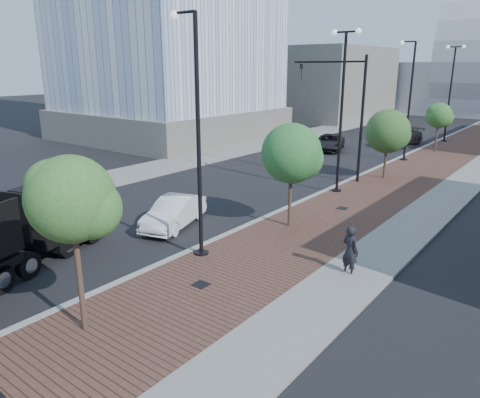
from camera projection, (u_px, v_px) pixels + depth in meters
The scene contains 20 objects.
sidewalk at pixel (460, 154), 39.11m from camera, with size 7.00×140.00×0.12m, color #4C2D23.
curb at pixel (419, 149), 41.16m from camera, with size 0.30×140.00×0.14m, color gray.
west_sidewalk at pixel (296, 136), 48.80m from camera, with size 4.00×140.00×0.12m, color slate.
white_sedan at pixel (174, 212), 21.27m from camera, with size 1.48×4.25×1.40m, color silver.
dark_car_mid at pixel (330, 142), 40.96m from camera, with size 2.36×5.12×1.42m, color black.
dark_car_far at pixel (399, 137), 43.64m from camera, with size 2.20×5.42×1.57m, color black.
pedestrian at pixel (350, 251), 16.18m from camera, with size 0.69×0.45×1.89m, color black.
streetlight_1 at pixel (197, 149), 16.91m from camera, with size 1.44×0.56×9.21m.
streetlight_2 at pixel (341, 112), 25.81m from camera, with size 1.72×0.56×9.28m.
streetlight_3 at pixel (408, 106), 35.12m from camera, with size 1.44×0.56×9.21m.
streetlight_4 at pixel (450, 93), 44.03m from camera, with size 1.72×0.56×9.28m.
traffic_mast at pixel (349, 105), 28.57m from camera, with size 5.09×0.20×8.00m.
tree_0 at pixel (73, 200), 11.80m from camera, with size 2.38×2.33×5.12m.
tree_1 at pixel (293, 154), 20.26m from camera, with size 2.72×2.72×4.91m.
tree_2 at pixel (389, 131), 29.46m from camera, with size 2.86×2.86×4.67m.
tree_3 at pixel (440, 116), 38.55m from camera, with size 2.22×2.15×4.38m.
tower_podium at pixel (170, 123), 48.79m from camera, with size 19.00×19.00×3.00m, color #625F58.
commercial_block_nw at pixel (326, 83), 66.71m from camera, with size 14.00×20.00×10.00m, color #615E58.
utility_cover_1 at pixel (201, 284), 15.45m from camera, with size 0.50×0.50×0.02m, color black.
utility_cover_2 at pixel (342, 208), 23.80m from camera, with size 0.50×0.50×0.02m, color black.
Camera 1 is at (12.03, -2.25, 7.27)m, focal length 33.83 mm.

